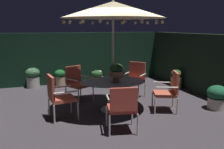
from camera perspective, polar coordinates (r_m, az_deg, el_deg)
ground_plane at (r=6.44m, az=-0.54°, el=-8.07°), size 6.85×7.22×0.02m
hedge_backdrop_rear at (r=9.50m, az=-7.39°, el=3.88°), size 6.85×0.30×1.87m
hedge_backdrop_right at (r=7.88m, az=22.57°, el=1.69°), size 0.30×7.22×1.87m
patio_dining_table at (r=6.22m, az=0.26°, el=-2.83°), size 1.67×1.30×0.76m
patio_umbrella at (r=6.06m, az=0.28°, el=14.62°), size 2.51×2.51×2.75m
centerpiece_planter at (r=6.00m, az=0.99°, el=0.77°), size 0.34×0.34×0.48m
patio_chair_north at (r=5.77m, az=-12.31°, el=-4.49°), size 0.63×0.64×1.02m
patio_chair_northeast at (r=4.91m, az=2.39°, el=-7.14°), size 0.69×0.68×0.96m
patio_chair_east at (r=6.33m, az=13.00°, el=-3.31°), size 0.74×0.75×1.00m
patio_chair_southeast at (r=7.45m, az=5.34°, el=-0.67°), size 0.79×0.79×1.04m
patio_chair_south at (r=7.21m, az=-8.06°, el=-1.50°), size 0.79×0.78×0.97m
potted_plant_right_far at (r=9.10m, az=-3.42°, el=-0.66°), size 0.43×0.43×0.53m
potted_plant_back_left at (r=9.41m, az=1.11°, el=0.58°), size 0.49×0.49×0.72m
potted_plant_right_near at (r=9.16m, az=-11.84°, el=-0.52°), size 0.39×0.39×0.57m
potted_plant_front_corner at (r=6.92m, az=23.05°, el=-4.66°), size 0.53×0.53×0.62m
potted_plant_back_right at (r=8.77m, az=14.55°, el=-0.92°), size 0.39×0.41×0.65m
potted_plant_left_far at (r=9.03m, az=-17.74°, el=-0.55°), size 0.49×0.49×0.69m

